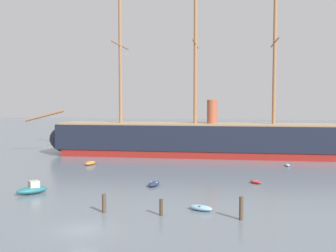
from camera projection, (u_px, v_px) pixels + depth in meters
The scene contains 13 objects.
ground_plane at pixel (82, 230), 35.37m from camera, with size 400.00×400.00×0.00m, color slate.
tall_ship at pixel (195, 139), 80.98m from camera, with size 65.65×14.19×31.57m.
motorboat_foreground_left at pixel (32, 189), 48.89m from camera, with size 3.65×3.74×1.55m.
dinghy_foreground_right at pixel (201, 208), 41.53m from camera, with size 2.67×1.85×0.58m.
dinghy_near_centre at pixel (154, 184), 53.21m from camera, with size 1.57×2.72×0.60m.
dinghy_mid_right at pixel (256, 182), 54.87m from camera, with size 1.90×1.73×0.43m.
dinghy_alongside_bow at pixel (90, 163), 70.51m from camera, with size 1.69×2.85×0.63m.
dinghy_alongside_stern at pixel (287, 165), 69.07m from camera, with size 0.84×1.79×0.42m.
motorboat_far_right at pixel (335, 153), 81.92m from camera, with size 4.03×2.53×1.57m.
mooring_piling_nearest at pixel (161, 207), 39.76m from camera, with size 0.35×0.35×1.60m, color #423323.
mooring_piling_left_pair at pixel (241, 208), 38.30m from camera, with size 0.40×0.40×2.19m, color #4C3D2D.
mooring_piling_right_pair at pixel (104, 203), 40.78m from camera, with size 0.43×0.43×1.86m, color #4C3D2D.
seagull_in_flight at pixel (125, 54), 61.68m from camera, with size 0.83×0.90×0.13m.
Camera 1 is at (13.52, -32.80, 11.24)m, focal length 44.05 mm.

